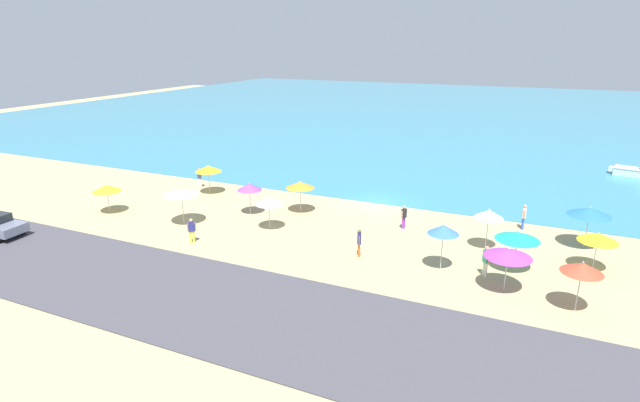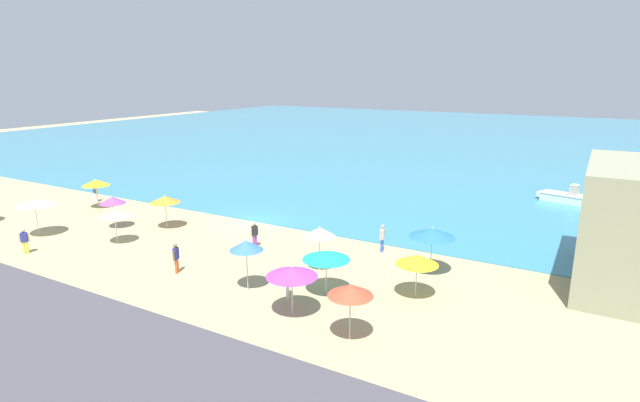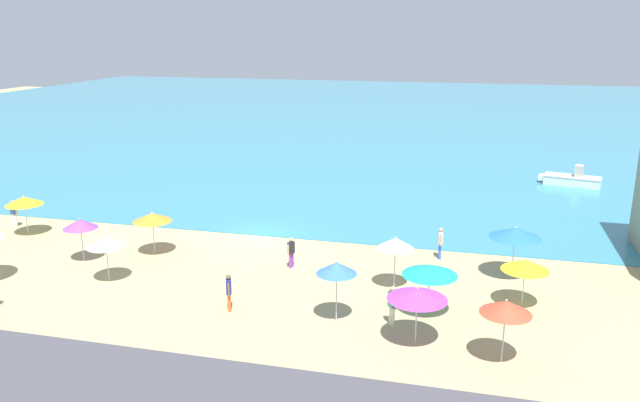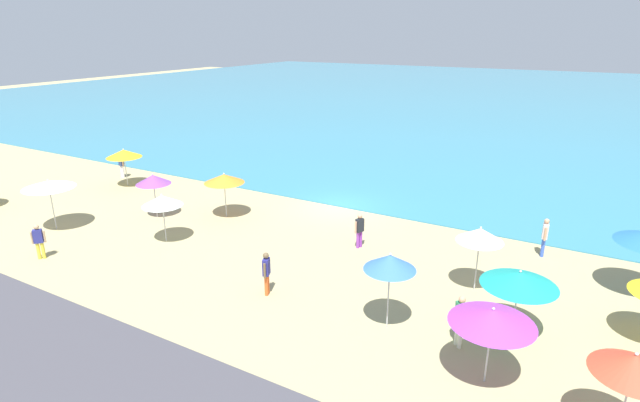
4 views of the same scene
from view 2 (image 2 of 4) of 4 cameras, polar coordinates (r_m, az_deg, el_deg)
name	(u,v)px [view 2 (image 2 of 4)]	position (r m, az deg, el deg)	size (l,w,h in m)	color
ground_plane	(255,222)	(37.32, -7.49, -2.37)	(160.00, 160.00, 0.00)	tan
sea	(453,138)	(86.84, 14.98, 6.93)	(150.00, 110.00, 0.05)	teal
coastal_road	(6,325)	(26.35, -32.21, -11.92)	(80.00, 8.00, 0.06)	#434249
beach_umbrella_0	(246,245)	(25.22, -8.43, -5.04)	(1.70, 1.70, 2.72)	#B2B2B7
beach_umbrella_1	(432,233)	(27.70, 12.72, -3.57)	(2.50, 2.50, 2.66)	#B2B2B7
beach_umbrella_2	(320,232)	(27.40, -0.03, -3.55)	(1.74, 1.74, 2.59)	#B2B2B7
beach_umbrella_3	(115,213)	(34.46, -22.43, -1.31)	(1.86, 1.86, 2.34)	#B2B2B7
beach_umbrella_4	(112,200)	(37.84, -22.63, 0.10)	(1.79, 1.79, 2.39)	#B2B2B7
beach_umbrella_5	(417,260)	(24.74, 11.04, -6.60)	(2.08, 2.08, 2.28)	#B2B2B7
beach_umbrella_6	(292,272)	(22.55, -3.24, -8.09)	(2.35, 2.35, 2.39)	#B2B2B7
beach_umbrella_7	(96,183)	(44.19, -24.25, 1.93)	(2.15, 2.15, 2.43)	#B2B2B7
beach_umbrella_8	(326,255)	(24.59, 0.72, -6.19)	(2.38, 2.38, 2.37)	#B2B2B7
beach_umbrella_9	(350,290)	(20.50, 3.49, -10.12)	(1.89, 1.89, 2.55)	#B2B2B7
beach_umbrella_11	(34,203)	(38.35, -29.84, -0.16)	(2.45, 2.45, 2.57)	#B2B2B7
beach_umbrella_12	(165,199)	(36.66, -17.30, 0.17)	(2.09, 2.09, 2.40)	#B2B2B7
bather_0	(95,191)	(46.57, -24.32, 1.05)	(0.56, 0.29, 1.70)	white
bather_1	(382,237)	(30.89, 7.13, -4.07)	(0.27, 0.57, 1.75)	blue
bather_2	(255,233)	(31.79, -7.49, -3.66)	(0.33, 0.54, 1.63)	purple
bather_3	(287,280)	(24.53, -3.77, -8.98)	(0.42, 0.44, 1.77)	silver
bather_4	(25,240)	(35.34, -30.69, -3.82)	(0.42, 0.44, 1.59)	yellow
bather_5	(176,257)	(28.62, -16.13, -6.13)	(0.33, 0.54, 1.70)	orange
skiff_nearshore	(568,197)	(47.04, 26.45, 0.36)	(4.72, 2.42, 1.63)	silver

